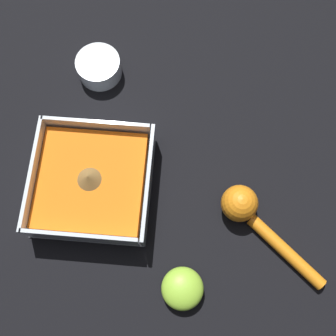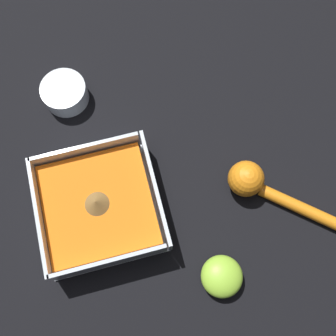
{
  "view_description": "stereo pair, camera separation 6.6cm",
  "coord_description": "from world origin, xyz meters",
  "px_view_note": "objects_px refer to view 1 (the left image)",
  "views": [
    {
      "loc": [
        -0.18,
        -0.14,
        0.66
      ],
      "look_at": [
        0.02,
        -0.13,
        0.03
      ],
      "focal_mm": 42.0,
      "sensor_mm": 36.0,
      "label": 1
    },
    {
      "loc": [
        -0.17,
        -0.08,
        0.66
      ],
      "look_at": [
        0.02,
        -0.13,
        0.03
      ],
      "focal_mm": 42.0,
      "sensor_mm": 36.0,
      "label": 2
    }
  ],
  "objects_px": {
    "spice_bowl": "(99,68)",
    "lemon_squeezer": "(250,214)",
    "square_dish": "(93,183)",
    "lemon_half": "(182,288)"
  },
  "relations": [
    {
      "from": "spice_bowl",
      "to": "lemon_squeezer",
      "type": "xyz_separation_m",
      "value": [
        -0.26,
        -0.28,
        0.01
      ]
    },
    {
      "from": "spice_bowl",
      "to": "lemon_half",
      "type": "height_order",
      "value": "spice_bowl"
    },
    {
      "from": "spice_bowl",
      "to": "square_dish",
      "type": "bearing_deg",
      "value": -174.45
    },
    {
      "from": "spice_bowl",
      "to": "lemon_half",
      "type": "distance_m",
      "value": 0.42
    },
    {
      "from": "square_dish",
      "to": "spice_bowl",
      "type": "bearing_deg",
      "value": 5.55
    },
    {
      "from": "square_dish",
      "to": "lemon_squeezer",
      "type": "xyz_separation_m",
      "value": [
        -0.03,
        -0.26,
        0.0
      ]
    },
    {
      "from": "lemon_squeezer",
      "to": "lemon_half",
      "type": "distance_m",
      "value": 0.16
    },
    {
      "from": "square_dish",
      "to": "spice_bowl",
      "type": "relative_size",
      "value": 2.36
    },
    {
      "from": "lemon_squeezer",
      "to": "lemon_half",
      "type": "xyz_separation_m",
      "value": [
        -0.13,
        0.1,
        -0.01
      ]
    },
    {
      "from": "square_dish",
      "to": "lemon_squeezer",
      "type": "distance_m",
      "value": 0.26
    }
  ]
}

